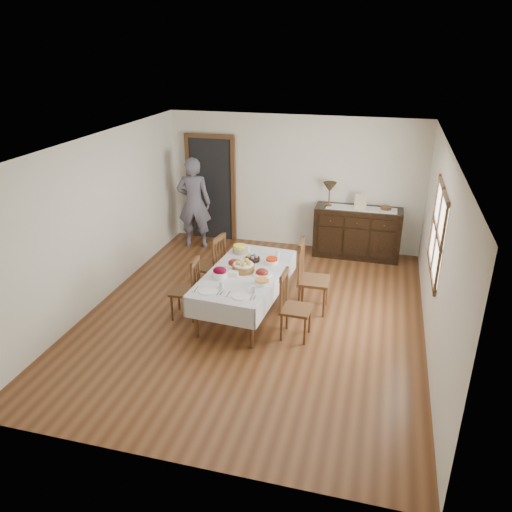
% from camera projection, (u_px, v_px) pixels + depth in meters
% --- Properties ---
extents(ground, '(6.00, 6.00, 0.00)m').
position_uv_depth(ground, '(254.00, 315.00, 7.63)').
color(ground, brown).
extents(room_shell, '(5.02, 6.02, 2.65)m').
position_uv_depth(room_shell, '(252.00, 204.00, 7.38)').
color(room_shell, silver).
rests_on(room_shell, ground).
extents(dining_table, '(1.19, 2.12, 0.70)m').
position_uv_depth(dining_table, '(245.00, 277.00, 7.46)').
color(dining_table, silver).
rests_on(dining_table, ground).
extents(chair_left_near, '(0.43, 0.43, 0.96)m').
position_uv_depth(chair_left_near, '(188.00, 288.00, 7.41)').
color(chair_left_near, '#50311A').
rests_on(chair_left_near, ground).
extents(chair_left_far, '(0.50, 0.50, 1.03)m').
position_uv_depth(chair_left_far, '(212.00, 264.00, 8.11)').
color(chair_left_far, '#50311A').
rests_on(chair_left_far, ground).
extents(chair_right_near, '(0.43, 0.43, 0.98)m').
position_uv_depth(chair_right_near, '(293.00, 305.00, 6.91)').
color(chair_right_near, '#50311A').
rests_on(chair_right_near, ground).
extents(chair_right_far, '(0.48, 0.48, 1.12)m').
position_uv_depth(chair_right_far, '(310.00, 276.00, 7.58)').
color(chair_right_far, '#50311A').
rests_on(chair_right_far, ground).
extents(sideboard, '(1.62, 0.58, 0.97)m').
position_uv_depth(sideboard, '(357.00, 232.00, 9.54)').
color(sideboard, black).
rests_on(sideboard, ground).
extents(person, '(0.67, 0.50, 1.94)m').
position_uv_depth(person, '(194.00, 200.00, 9.82)').
color(person, '#5B5968').
rests_on(person, ground).
extents(bread_basket, '(0.33, 0.33, 0.18)m').
position_uv_depth(bread_basket, '(243.00, 267.00, 7.42)').
color(bread_basket, brown).
rests_on(bread_basket, dining_table).
extents(egg_basket, '(0.23, 0.23, 0.11)m').
position_uv_depth(egg_basket, '(252.00, 259.00, 7.77)').
color(egg_basket, black).
rests_on(egg_basket, dining_table).
extents(ham_platter_a, '(0.30, 0.30, 0.11)m').
position_uv_depth(ham_platter_a, '(234.00, 263.00, 7.62)').
color(ham_platter_a, white).
rests_on(ham_platter_a, dining_table).
extents(ham_platter_b, '(0.28, 0.28, 0.11)m').
position_uv_depth(ham_platter_b, '(262.00, 273.00, 7.31)').
color(ham_platter_b, white).
rests_on(ham_platter_b, dining_table).
extents(beet_bowl, '(0.23, 0.23, 0.17)m').
position_uv_depth(beet_bowl, '(220.00, 273.00, 7.21)').
color(beet_bowl, white).
rests_on(beet_bowl, dining_table).
extents(carrot_bowl, '(0.21, 0.21, 0.09)m').
position_uv_depth(carrot_bowl, '(272.00, 261.00, 7.67)').
color(carrot_bowl, white).
rests_on(carrot_bowl, dining_table).
extents(pineapple_bowl, '(0.24, 0.24, 0.13)m').
position_uv_depth(pineapple_bowl, '(240.00, 249.00, 8.06)').
color(pineapple_bowl, tan).
rests_on(pineapple_bowl, dining_table).
extents(casserole_dish, '(0.22, 0.22, 0.08)m').
position_uv_depth(casserole_dish, '(262.00, 282.00, 7.02)').
color(casserole_dish, white).
rests_on(casserole_dish, dining_table).
extents(butter_dish, '(0.15, 0.10, 0.07)m').
position_uv_depth(butter_dish, '(233.00, 274.00, 7.28)').
color(butter_dish, white).
rests_on(butter_dish, dining_table).
extents(setting_left, '(0.43, 0.31, 0.10)m').
position_uv_depth(setting_left, '(212.00, 289.00, 6.86)').
color(setting_left, white).
rests_on(setting_left, dining_table).
extents(setting_right, '(0.43, 0.31, 0.10)m').
position_uv_depth(setting_right, '(244.00, 294.00, 6.73)').
color(setting_right, white).
rests_on(setting_right, dining_table).
extents(glass_far_a, '(0.07, 0.07, 0.11)m').
position_uv_depth(glass_far_a, '(248.00, 249.00, 8.07)').
color(glass_far_a, white).
rests_on(glass_far_a, dining_table).
extents(glass_far_b, '(0.07, 0.07, 0.11)m').
position_uv_depth(glass_far_b, '(278.00, 254.00, 7.91)').
color(glass_far_b, white).
rests_on(glass_far_b, dining_table).
extents(runner, '(1.30, 0.35, 0.01)m').
position_uv_depth(runner, '(361.00, 209.00, 9.31)').
color(runner, white).
rests_on(runner, sideboard).
extents(table_lamp, '(0.26, 0.26, 0.46)m').
position_uv_depth(table_lamp, '(330.00, 188.00, 9.32)').
color(table_lamp, brown).
rests_on(table_lamp, sideboard).
extents(picture_frame, '(0.22, 0.08, 0.28)m').
position_uv_depth(picture_frame, '(361.00, 202.00, 9.24)').
color(picture_frame, '#C2B58F').
rests_on(picture_frame, sideboard).
extents(deco_bowl, '(0.20, 0.20, 0.06)m').
position_uv_depth(deco_bowl, '(386.00, 208.00, 9.25)').
color(deco_bowl, '#50311A').
rests_on(deco_bowl, sideboard).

